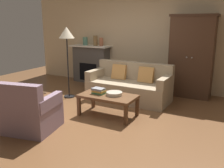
{
  "coord_description": "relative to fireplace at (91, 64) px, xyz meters",
  "views": [
    {
      "loc": [
        2.5,
        -3.86,
        1.79
      ],
      "look_at": [
        0.17,
        0.44,
        0.55
      ],
      "focal_mm": 39.16,
      "sensor_mm": 36.0,
      "label": 1
    }
  ],
  "objects": [
    {
      "name": "mantel_vase_bronze",
      "position": [
        0.18,
        -0.02,
        0.7
      ],
      "size": [
        0.13,
        0.13,
        0.29
      ],
      "primitive_type": "cylinder",
      "color": "olive",
      "rests_on": "fireplace"
    },
    {
      "name": "armoire",
      "position": [
        2.95,
        -0.08,
        0.42
      ],
      "size": [
        1.06,
        0.57,
        1.98
      ],
      "color": "#472D1E",
      "rests_on": "ground"
    },
    {
      "name": "mantel_vase_terracotta",
      "position": [
        0.38,
        -0.02,
        0.67
      ],
      "size": [
        0.11,
        0.11,
        0.24
      ],
      "primitive_type": "cylinder",
      "color": "#A86042",
      "rests_on": "fireplace"
    },
    {
      "name": "couch",
      "position": [
        1.77,
        -1.07,
        -0.25
      ],
      "size": [
        1.93,
        0.88,
        0.86
      ],
      "color": "tan",
      "rests_on": "ground"
    },
    {
      "name": "fireplace",
      "position": [
        0.0,
        0.0,
        0.0
      ],
      "size": [
        1.26,
        0.48,
        1.12
      ],
      "color": "#4C4947",
      "rests_on": "ground"
    },
    {
      "name": "dog",
      "position": [
        0.03,
        -2.39,
        -0.32
      ],
      "size": [
        0.55,
        0.32,
        0.39
      ],
      "color": "tan",
      "rests_on": "ground"
    },
    {
      "name": "floor_lamp",
      "position": [
        0.38,
        -1.58,
        0.89
      ],
      "size": [
        0.36,
        0.36,
        1.69
      ],
      "color": "black",
      "rests_on": "ground"
    },
    {
      "name": "ground_plane",
      "position": [
        1.55,
        -2.3,
        -0.57
      ],
      "size": [
        9.6,
        9.6,
        0.0
      ],
      "primitive_type": "plane",
      "color": "brown"
    },
    {
      "name": "mantel_vase_jade",
      "position": [
        -0.18,
        -0.02,
        0.67
      ],
      "size": [
        0.14,
        0.14,
        0.24
      ],
      "primitive_type": "cylinder",
      "color": "slate",
      "rests_on": "fireplace"
    },
    {
      "name": "fruit_bowl",
      "position": [
        1.94,
        -2.16,
        -0.12
      ],
      "size": [
        0.31,
        0.31,
        0.07
      ],
      "primitive_type": "cylinder",
      "color": "beige",
      "rests_on": "coffee_table"
    },
    {
      "name": "book_stack",
      "position": [
        1.62,
        -2.21,
        -0.09
      ],
      "size": [
        0.26,
        0.2,
        0.11
      ],
      "color": "#427A4C",
      "rests_on": "coffee_table"
    },
    {
      "name": "coffee_table",
      "position": [
        1.82,
        -2.21,
        -0.2
      ],
      "size": [
        1.1,
        0.6,
        0.42
      ],
      "color": "brown",
      "rests_on": "ground"
    },
    {
      "name": "back_wall",
      "position": [
        1.55,
        0.25,
        0.83
      ],
      "size": [
        7.2,
        0.1,
        2.8
      ],
      "primitive_type": "cube",
      "color": "beige",
      "rests_on": "ground"
    },
    {
      "name": "armchair_near_left",
      "position": [
        1.03,
        -3.43,
        -0.25
      ],
      "size": [
        0.91,
        0.91,
        0.88
      ],
      "color": "gray",
      "rests_on": "ground"
    }
  ]
}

